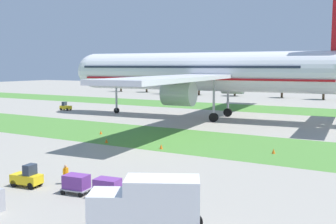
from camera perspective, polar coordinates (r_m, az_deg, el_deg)
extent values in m
cube|color=#4C8438|center=(56.32, 4.87, -4.12)|extent=(320.00, 16.92, 0.01)
cube|color=#4C8438|center=(99.34, 16.22, 0.24)|extent=(320.00, 16.92, 0.01)
cylinder|color=silver|center=(80.88, 4.69, 5.60)|extent=(50.67, 11.94, 7.46)
sphere|color=silver|center=(92.62, -10.11, 5.63)|extent=(7.31, 7.31, 7.31)
cube|color=red|center=(80.91, 4.68, 4.67)|extent=(49.47, 11.98, 0.36)
cube|color=#283342|center=(81.98, 2.67, 6.27)|extent=(44.58, 11.47, 0.44)
cube|color=silver|center=(60.70, 0.65, 4.63)|extent=(10.96, 34.25, 0.67)
cylinder|color=#A3A3A8|center=(65.92, 1.51, 2.64)|extent=(5.25, 4.53, 4.10)
cube|color=silver|center=(99.63, 10.47, 5.24)|extent=(10.96, 34.25, 0.67)
cylinder|color=#A3A3A8|center=(95.15, 8.98, 3.74)|extent=(5.25, 4.53, 4.10)
cylinder|color=#A3A3A8|center=(89.77, -7.17, 2.57)|extent=(0.44, 0.44, 7.42)
cylinder|color=black|center=(90.09, -7.13, 0.21)|extent=(1.23, 0.53, 1.20)
cylinder|color=#A3A3A8|center=(75.53, 6.37, 1.95)|extent=(0.44, 0.44, 7.17)
cylinder|color=black|center=(75.90, 6.34, -0.75)|extent=(1.75, 0.75, 1.70)
cylinder|color=#A3A3A8|center=(84.04, 8.32, 2.37)|extent=(0.44, 0.44, 7.17)
cylinder|color=black|center=(84.37, 8.28, -0.05)|extent=(1.75, 0.75, 1.70)
cube|color=yellow|center=(37.66, -19.00, -8.73)|extent=(2.75, 1.63, 0.77)
cube|color=#283342|center=(37.20, -18.60, -7.58)|extent=(0.84, 1.17, 0.90)
cylinder|color=black|center=(37.97, -20.58, -9.27)|extent=(0.62, 0.28, 0.60)
cylinder|color=black|center=(38.75, -19.46, -8.91)|extent=(0.62, 0.28, 0.60)
cylinder|color=black|center=(36.78, -18.48, -9.70)|extent=(0.62, 0.28, 0.60)
cylinder|color=black|center=(37.58, -17.37, -9.31)|extent=(0.62, 0.28, 0.60)
cube|color=#A3A3A8|center=(34.66, -12.56, -10.34)|extent=(2.38, 1.77, 0.10)
cube|color=#70388E|center=(34.49, -12.58, -9.39)|extent=(2.09, 1.56, 1.10)
cylinder|color=black|center=(34.66, -14.37, -10.73)|extent=(0.41, 0.17, 0.40)
cylinder|color=black|center=(35.72, -13.02, -10.18)|extent=(0.41, 0.17, 0.40)
cylinder|color=black|center=(33.72, -12.05, -11.16)|extent=(0.41, 0.17, 0.40)
cylinder|color=black|center=(34.81, -10.74, -10.57)|extent=(0.41, 0.17, 0.40)
cube|color=#A3A3A8|center=(33.13, -8.37, -11.04)|extent=(2.38, 1.77, 0.10)
cube|color=#70388E|center=(32.96, -8.39, -10.05)|extent=(2.09, 1.56, 1.10)
cylinder|color=black|center=(33.06, -10.26, -11.48)|extent=(0.41, 0.17, 0.40)
cylinder|color=black|center=(34.17, -8.99, -10.86)|extent=(0.41, 0.17, 0.40)
cylinder|color=black|center=(32.22, -7.71, -11.92)|extent=(0.41, 0.17, 0.40)
cylinder|color=black|center=(33.36, -6.49, -11.25)|extent=(0.41, 0.17, 0.40)
cube|color=silver|center=(26.12, -8.34, -13.17)|extent=(3.01, 3.05, 2.20)
cube|color=#283342|center=(26.20, -10.69, -12.14)|extent=(1.02, 1.88, 0.97)
cube|color=silver|center=(25.51, -0.79, -12.17)|extent=(5.05, 4.11, 2.80)
cylinder|color=black|center=(27.46, -8.35, -14.62)|extent=(0.99, 0.71, 0.96)
cylinder|color=black|center=(26.99, 1.33, -14.94)|extent=(0.99, 0.71, 0.96)
cylinder|color=black|center=(26.99, 3.80, -14.95)|extent=(0.99, 0.71, 0.96)
cube|color=yellow|center=(98.07, -13.98, 0.63)|extent=(2.71, 1.53, 0.77)
cube|color=#283342|center=(98.24, -14.17, 1.12)|extent=(0.80, 1.15, 0.90)
cylinder|color=black|center=(97.97, -13.36, 0.41)|extent=(0.62, 0.25, 0.60)
cylinder|color=black|center=(97.12, -13.76, 0.35)|extent=(0.62, 0.25, 0.60)
cylinder|color=black|center=(99.11, -14.19, 0.46)|extent=(0.62, 0.25, 0.60)
cylinder|color=black|center=(98.26, -14.59, 0.40)|extent=(0.62, 0.25, 0.60)
cylinder|color=black|center=(37.45, -14.11, -9.07)|extent=(0.18, 0.18, 0.85)
cylinder|color=black|center=(37.56, -13.82, -9.01)|extent=(0.18, 0.18, 0.85)
cylinder|color=orange|center=(37.32, -14.00, -7.95)|extent=(0.36, 0.36, 0.62)
sphere|color=tan|center=(37.21, -14.01, -7.27)|extent=(0.24, 0.24, 0.24)
cylinder|color=orange|center=(37.21, -14.29, -8.05)|extent=(0.10, 0.10, 0.58)
cylinder|color=orange|center=(37.45, -13.70, -7.94)|extent=(0.10, 0.10, 0.58)
cone|color=orange|center=(63.01, -9.29, -2.80)|extent=(0.44, 0.44, 0.55)
cone|color=orange|center=(55.91, -8.52, -3.95)|extent=(0.44, 0.44, 0.57)
cone|color=orange|center=(50.19, 14.42, -5.27)|extent=(0.44, 0.44, 0.60)
cone|color=orange|center=(51.30, -0.95, -4.81)|extent=(0.44, 0.44, 0.60)
cylinder|color=#4C3823|center=(165.00, -6.53, 3.40)|extent=(0.70, 0.70, 3.24)
cone|color=#1E4223|center=(164.79, -6.55, 5.39)|extent=(4.71, 4.71, 8.23)
cylinder|color=#4C3823|center=(160.26, -2.98, 3.30)|extent=(0.70, 0.70, 3.03)
cone|color=#1E4223|center=(160.09, -2.99, 4.74)|extent=(5.56, 5.56, 5.02)
cylinder|color=#4C3823|center=(149.78, -0.26, 3.10)|extent=(0.70, 0.70, 3.08)
cone|color=#1E4223|center=(149.55, -0.26, 5.35)|extent=(4.92, 4.92, 8.68)
cylinder|color=#4C3823|center=(144.73, 4.31, 3.11)|extent=(0.70, 0.70, 3.81)
cone|color=#1E4223|center=(144.50, 4.33, 5.58)|extent=(6.19, 6.19, 8.67)
cylinder|color=#4C3823|center=(141.68, 9.23, 2.79)|extent=(0.70, 0.70, 2.89)
cone|color=#1E4223|center=(141.47, 9.26, 4.62)|extent=(6.05, 6.05, 6.17)
cylinder|color=#4C3823|center=(136.96, 15.50, 2.49)|extent=(0.70, 0.70, 2.81)
cone|color=#1E4223|center=(136.75, 15.56, 4.37)|extent=(4.97, 4.97, 6.15)
cylinder|color=#4C3823|center=(133.38, 20.74, 2.44)|extent=(0.70, 0.70, 3.89)
cone|color=#1E4223|center=(133.14, 20.85, 5.12)|extent=(5.57, 5.57, 8.58)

